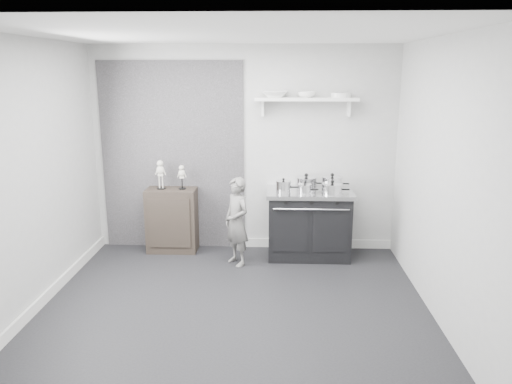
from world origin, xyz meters
The scene contains 16 objects.
ground centered at (0.00, 0.00, 0.00)m, with size 4.00×4.00×0.00m, color black.
room_shell centered at (-0.09, 0.15, 1.64)m, with size 4.02×3.62×2.71m.
wall_shelf centered at (0.80, 1.68, 2.01)m, with size 1.30×0.26×0.24m.
stove centered at (0.86, 1.48, 0.44)m, with size 1.10×0.69×0.88m.
side_cabinet centered at (-0.95, 1.61, 0.43)m, with size 0.66×0.38×0.85m, color black.
child centered at (-0.05, 1.15, 0.56)m, with size 0.41×0.27×1.11m, color slate.
pot_front_left centered at (0.52, 1.36, 0.96)m, with size 0.28×0.19×0.19m.
pot_back_left centered at (0.82, 1.61, 0.96)m, with size 0.37×0.28×0.20m.
pot_back_right centered at (1.15, 1.55, 0.96)m, with size 0.36×0.27×0.21m.
pot_front_right centered at (1.12, 1.30, 0.95)m, with size 0.34×0.26×0.18m.
pot_front_center centered at (0.79, 1.31, 0.94)m, with size 0.25×0.17×0.15m.
skeleton_full centered at (-1.08, 1.61, 1.07)m, with size 0.12×0.08×0.44m, color beige, non-canonical shape.
skeleton_torso centered at (-0.80, 1.61, 1.04)m, with size 0.10×0.07×0.37m, color beige, non-canonical shape.
bowl_large centered at (0.40, 1.67, 2.08)m, with size 0.34×0.34×0.08m, color white.
bowl_small centered at (0.80, 1.67, 2.08)m, with size 0.23×0.23×0.07m, color white.
plate_stack centered at (1.23, 1.67, 2.07)m, with size 0.25×0.25×0.06m, color silver.
Camera 1 is at (0.42, -4.73, 2.39)m, focal length 35.00 mm.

